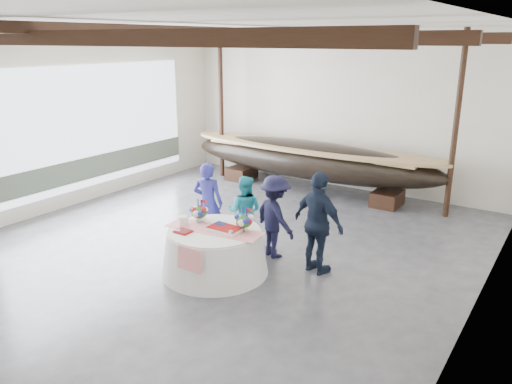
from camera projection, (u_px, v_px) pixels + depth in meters
The scene contains 14 objects.
floor at pixel (211, 252), 10.37m from camera, with size 10.00×12.00×0.01m, color #3D3D42.
wall_back at pixel (339, 110), 14.48m from camera, with size 10.00×0.02×4.50m, color silver.
wall_left at pixel (51, 123), 12.36m from camera, with size 0.02×12.00×4.50m, color silver.
wall_right at pixel (484, 186), 7.06m from camera, with size 0.02×12.00×4.50m, color silver.
ceiling at pixel (205, 24), 9.05m from camera, with size 10.00×12.00×0.01m, color white.
pavilion_structure at pixel (233, 51), 9.86m from camera, with size 9.80×11.76×4.50m.
open_bay at pixel (87, 134), 13.25m from camera, with size 0.03×7.00×3.20m.
longboat_display at pixel (309, 159), 14.24m from camera, with size 7.88×1.58×1.48m.
banquet_table at pixel (215, 251), 9.35m from camera, with size 2.01×2.01×0.86m.
tabletop_items at pixel (217, 220), 9.30m from camera, with size 1.92×0.95×0.40m.
guest_woman_blue at pixel (208, 203), 10.64m from camera, with size 0.65×0.43×1.78m, color navy.
guest_woman_teal at pixel (244, 211), 10.46m from camera, with size 0.75×0.59×1.55m, color teal.
guest_man_left at pixel (275, 217), 9.95m from camera, with size 1.09×0.63×1.69m, color black.
guest_man_right at pixel (318, 223), 9.21m from camera, with size 1.14×0.48×1.95m, color #141D30.
Camera 1 is at (6.07, -7.43, 4.24)m, focal length 35.00 mm.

